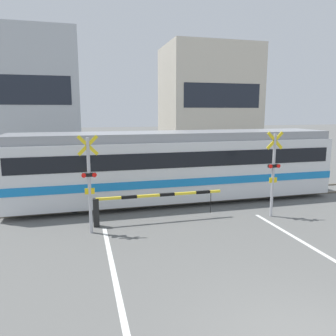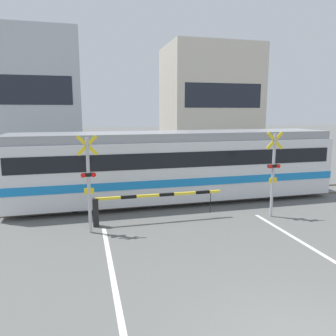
{
  "view_description": "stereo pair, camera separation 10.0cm",
  "coord_description": "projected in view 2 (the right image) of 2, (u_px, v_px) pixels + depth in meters",
  "views": [
    {
      "loc": [
        -3.62,
        -4.02,
        4.06
      ],
      "look_at": [
        0.0,
        9.59,
        1.6
      ],
      "focal_mm": 35.0,
      "sensor_mm": 36.0,
      "label": 1
    },
    {
      "loc": [
        -3.53,
        -4.04,
        4.06
      ],
      "look_at": [
        0.0,
        9.59,
        1.6
      ],
      "focal_mm": 35.0,
      "sensor_mm": 36.0,
      "label": 2
    }
  ],
  "objects": [
    {
      "name": "crossing_signal_left",
      "position": [
        89.0,
        180.0,
        10.76
      ],
      "size": [
        0.68,
        0.15,
        3.3
      ],
      "color": "#B2B2B7",
      "rests_on": "ground_plane"
    },
    {
      "name": "rail_track_far",
      "position": [
        162.0,
        196.0,
        15.65
      ],
      "size": [
        50.0,
        0.1,
        0.08
      ],
      "color": "#6B6051",
      "rests_on": "ground_plane"
    },
    {
      "name": "crossing_signal_right",
      "position": [
        273.0,
        171.0,
        12.45
      ],
      "size": [
        0.68,
        0.15,
        3.3
      ],
      "color": "#B2B2B7",
      "rests_on": "ground_plane"
    },
    {
      "name": "building_left_of_street",
      "position": [
        34.0,
        99.0,
        25.36
      ],
      "size": [
        7.02,
        6.12,
        9.95
      ],
      "color": "#B2B7BC",
      "rests_on": "ground_plane"
    },
    {
      "name": "crossing_barrier_far",
      "position": [
        185.0,
        171.0,
        17.96
      ],
      "size": [
        4.82,
        0.2,
        1.05
      ],
      "color": "black",
      "rests_on": "ground_plane"
    },
    {
      "name": "building_right_of_street",
      "position": [
        209.0,
        103.0,
        28.97
      ],
      "size": [
        7.72,
        6.12,
        9.57
      ],
      "color": "beige",
      "rests_on": "ground_plane"
    },
    {
      "name": "pedestrian",
      "position": [
        155.0,
        164.0,
        19.48
      ],
      "size": [
        0.38,
        0.22,
        1.66
      ],
      "color": "#33384C",
      "rests_on": "ground_plane"
    },
    {
      "name": "rail_track_near",
      "position": [
        170.0,
        204.0,
        14.28
      ],
      "size": [
        50.0,
        0.1,
        0.08
      ],
      "color": "#6B6051",
      "rests_on": "ground_plane"
    },
    {
      "name": "road_stripe_left",
      "position": [
        122.0,
        329.0,
        6.17
      ],
      "size": [
        0.14,
        11.09,
        0.01
      ],
      "color": "white",
      "rests_on": "ground_plane"
    },
    {
      "name": "commuter_train",
      "position": [
        175.0,
        164.0,
        14.79
      ],
      "size": [
        14.37,
        2.79,
        3.14
      ],
      "color": "silver",
      "rests_on": "ground_plane"
    },
    {
      "name": "crossing_barrier_near",
      "position": [
        135.0,
        202.0,
        11.9
      ],
      "size": [
        4.82,
        0.2,
        1.05
      ],
      "color": "black",
      "rests_on": "ground_plane"
    }
  ]
}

